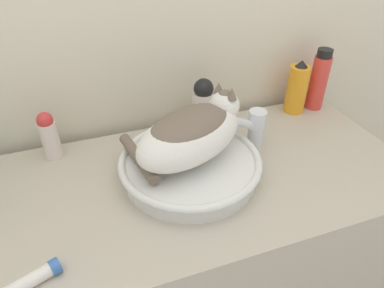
{
  "coord_description": "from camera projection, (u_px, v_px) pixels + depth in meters",
  "views": [
    {
      "loc": [
        -0.18,
        -0.37,
        1.45
      ],
      "look_at": [
        0.05,
        0.27,
        0.96
      ],
      "focal_mm": 32.0,
      "sensor_mm": 36.0,
      "label": 1
    }
  ],
  "objects": [
    {
      "name": "wall_back",
      "position": [
        136.0,
        13.0,
        0.94
      ],
      "size": [
        8.0,
        0.05,
        2.4
      ],
      "color": "beige",
      "rests_on": "ground_plane"
    },
    {
      "name": "vanity_counter",
      "position": [
        179.0,
        278.0,
        1.14
      ],
      "size": [
        1.29,
        0.55,
        0.86
      ],
      "color": "#B2A893",
      "rests_on": "ground_plane"
    },
    {
      "name": "sink_basin",
      "position": [
        190.0,
        165.0,
        0.89
      ],
      "size": [
        0.37,
        0.37,
        0.06
      ],
      "color": "silver",
      "rests_on": "vanity_counter"
    },
    {
      "name": "cat",
      "position": [
        192.0,
        132.0,
        0.84
      ],
      "size": [
        0.35,
        0.28,
        0.16
      ],
      "rotation": [
        0.0,
        0.0,
        0.43
      ],
      "color": "silver",
      "rests_on": "sink_basin"
    },
    {
      "name": "faucet",
      "position": [
        253.0,
        128.0,
        0.96
      ],
      "size": [
        0.15,
        0.07,
        0.15
      ],
      "rotation": [
        0.0,
        0.0,
        -2.91
      ],
      "color": "silver",
      "rests_on": "vanity_counter"
    },
    {
      "name": "lotion_bottle_white",
      "position": [
        203.0,
        105.0,
        1.05
      ],
      "size": [
        0.07,
        0.07,
        0.17
      ],
      "color": "silver",
      "rests_on": "vanity_counter"
    },
    {
      "name": "shampoo_bottle_tall",
      "position": [
        319.0,
        80.0,
        1.16
      ],
      "size": [
        0.06,
        0.06,
        0.21
      ],
      "color": "#DB3D33",
      "rests_on": "vanity_counter"
    },
    {
      "name": "spray_bottle_trigger",
      "position": [
        297.0,
        88.0,
        1.14
      ],
      "size": [
        0.07,
        0.07,
        0.18
      ],
      "color": "orange",
      "rests_on": "vanity_counter"
    },
    {
      "name": "deodorant_stick",
      "position": [
        49.0,
        135.0,
        0.94
      ],
      "size": [
        0.05,
        0.05,
        0.14
      ],
      "color": "silver",
      "rests_on": "vanity_counter"
    }
  ]
}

